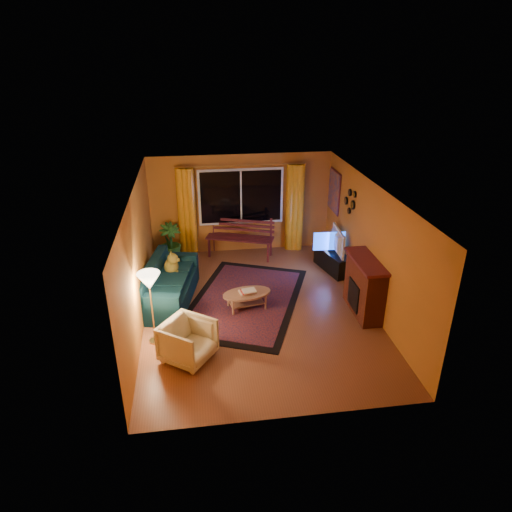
{
  "coord_description": "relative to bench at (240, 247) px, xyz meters",
  "views": [
    {
      "loc": [
        -1.16,
        -7.86,
        4.88
      ],
      "look_at": [
        0.0,
        0.3,
        1.05
      ],
      "focal_mm": 32.0,
      "sensor_mm": 36.0,
      "label": 1
    }
  ],
  "objects": [
    {
      "name": "dog",
      "position": [
        -1.64,
        -1.53,
        0.37
      ],
      "size": [
        0.4,
        0.47,
        0.43
      ],
      "primitive_type": null,
      "rotation": [
        0.0,
        0.0,
        -0.33
      ],
      "color": "olive",
      "rests_on": "sofa"
    },
    {
      "name": "armchair",
      "position": [
        -1.32,
        -4.02,
        0.14
      ],
      "size": [
        1.03,
        1.04,
        0.79
      ],
      "primitive_type": "imported",
      "rotation": [
        0.0,
        0.0,
        0.94
      ],
      "color": "beige",
      "rests_on": "ground"
    },
    {
      "name": "mirror_cluster",
      "position": [
        2.29,
        -1.28,
        1.55
      ],
      "size": [
        0.06,
        0.6,
        0.56
      ],
      "primitive_type": null,
      "color": "black",
      "rests_on": "wall_right"
    },
    {
      "name": "ceiling",
      "position": [
        0.08,
        -2.58,
        2.26
      ],
      "size": [
        4.5,
        6.0,
        0.02
      ],
      "primitive_type": "cube",
      "color": "white",
      "rests_on": "ground"
    },
    {
      "name": "wall_left",
      "position": [
        -2.18,
        -2.58,
        1.0
      ],
      "size": [
        0.02,
        6.0,
        2.5
      ],
      "primitive_type": "cube",
      "color": "#C27329",
      "rests_on": "ground"
    },
    {
      "name": "bench",
      "position": [
        0.0,
        0.0,
        0.0
      ],
      "size": [
        1.74,
        1.03,
        0.5
      ],
      "primitive_type": "cube",
      "rotation": [
        0.0,
        0.0,
        -0.35
      ],
      "color": "#4B171F",
      "rests_on": "ground"
    },
    {
      "name": "wall_back",
      "position": [
        0.08,
        0.43,
        1.0
      ],
      "size": [
        4.5,
        0.02,
        2.5
      ],
      "primitive_type": "cube",
      "color": "#C27329",
      "rests_on": "ground"
    },
    {
      "name": "floor_lamp",
      "position": [
        -1.92,
        -3.42,
        0.43
      ],
      "size": [
        0.28,
        0.28,
        1.37
      ],
      "primitive_type": "cylinder",
      "rotation": [
        0.0,
        0.0,
        0.28
      ],
      "color": "#BF8C3F",
      "rests_on": "ground"
    },
    {
      "name": "tv_console",
      "position": [
        2.08,
        -1.08,
        -0.01
      ],
      "size": [
        0.65,
        1.2,
        0.47
      ],
      "primitive_type": "cube",
      "rotation": [
        0.0,
        0.0,
        0.25
      ],
      "color": "black",
      "rests_on": "ground"
    },
    {
      "name": "television",
      "position": [
        2.08,
        -1.08,
        0.5
      ],
      "size": [
        0.18,
        0.98,
        0.56
      ],
      "primitive_type": "imported",
      "rotation": [
        0.0,
        0.0,
        1.52
      ],
      "color": "black",
      "rests_on": "tv_console"
    },
    {
      "name": "potted_plant",
      "position": [
        -1.72,
        0.03,
        0.22
      ],
      "size": [
        0.69,
        0.69,
        0.95
      ],
      "primitive_type": "imported",
      "rotation": [
        0.0,
        0.0,
        0.39
      ],
      "color": "#235B1E",
      "rests_on": "ground"
    },
    {
      "name": "rug",
      "position": [
        -0.14,
        -2.21,
        -0.24
      ],
      "size": [
        3.2,
        3.87,
        0.02
      ],
      "primitive_type": "cube",
      "rotation": [
        0.0,
        0.0,
        -0.39
      ],
      "color": "maroon",
      "rests_on": "ground"
    },
    {
      "name": "wall_right",
      "position": [
        2.34,
        -2.58,
        1.0
      ],
      "size": [
        0.02,
        6.0,
        2.5
      ],
      "primitive_type": "cube",
      "color": "#C27329",
      "rests_on": "ground"
    },
    {
      "name": "window",
      "position": [
        0.08,
        0.36,
        1.2
      ],
      "size": [
        2.0,
        0.02,
        1.3
      ],
      "primitive_type": "cube",
      "color": "black",
      "rests_on": "wall_back"
    },
    {
      "name": "floor",
      "position": [
        0.08,
        -2.58,
        -0.26
      ],
      "size": [
        4.5,
        6.0,
        0.02
      ],
      "primitive_type": "cube",
      "color": "brown",
      "rests_on": "ground"
    },
    {
      "name": "painting",
      "position": [
        2.3,
        -0.13,
        1.4
      ],
      "size": [
        0.04,
        0.76,
        0.96
      ],
      "primitive_type": "cube",
      "color": "#D05C0F",
      "rests_on": "wall_right"
    },
    {
      "name": "curtain_rod",
      "position": [
        0.08,
        0.32,
        2.0
      ],
      "size": [
        3.2,
        0.03,
        0.03
      ],
      "primitive_type": "cylinder",
      "rotation": [
        0.0,
        1.57,
        0.0
      ],
      "color": "#BF8C3F",
      "rests_on": "wall_back"
    },
    {
      "name": "curtain_left",
      "position": [
        -1.27,
        0.3,
        0.87
      ],
      "size": [
        0.36,
        0.36,
        2.24
      ],
      "primitive_type": "cylinder",
      "color": "orange",
      "rests_on": "ground"
    },
    {
      "name": "fireplace",
      "position": [
        2.13,
        -2.98,
        0.3
      ],
      "size": [
        0.4,
        1.2,
        1.1
      ],
      "primitive_type": "cube",
      "color": "maroon",
      "rests_on": "ground"
    },
    {
      "name": "curtain_right",
      "position": [
        1.43,
        0.3,
        0.87
      ],
      "size": [
        0.36,
        0.36,
        2.24
      ],
      "primitive_type": "cylinder",
      "color": "orange",
      "rests_on": "ground"
    },
    {
      "name": "coffee_table",
      "position": [
        -0.14,
        -2.52,
        -0.07
      ],
      "size": [
        1.15,
        1.15,
        0.36
      ],
      "primitive_type": "cylinder",
      "rotation": [
        0.0,
        0.0,
        0.18
      ],
      "color": "#A2735A",
      "rests_on": "ground"
    },
    {
      "name": "sofa",
      "position": [
        -1.69,
        -1.99,
        0.16
      ],
      "size": [
        1.26,
        2.17,
        0.83
      ],
      "primitive_type": "cube",
      "rotation": [
        0.0,
        0.0,
        -0.2
      ],
      "color": "black",
      "rests_on": "ground"
    }
  ]
}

